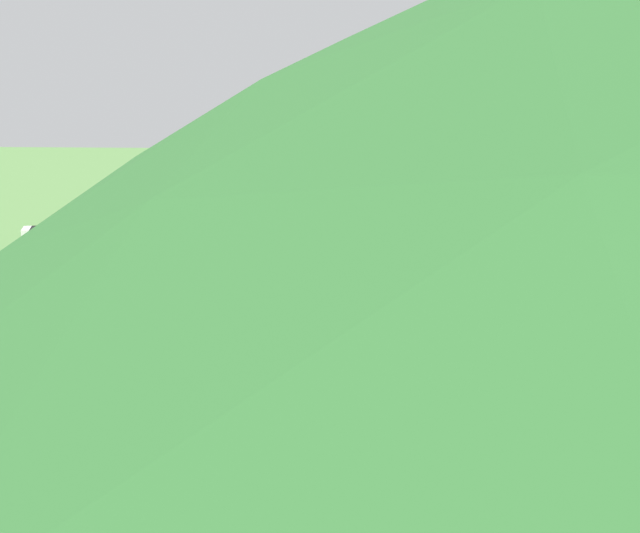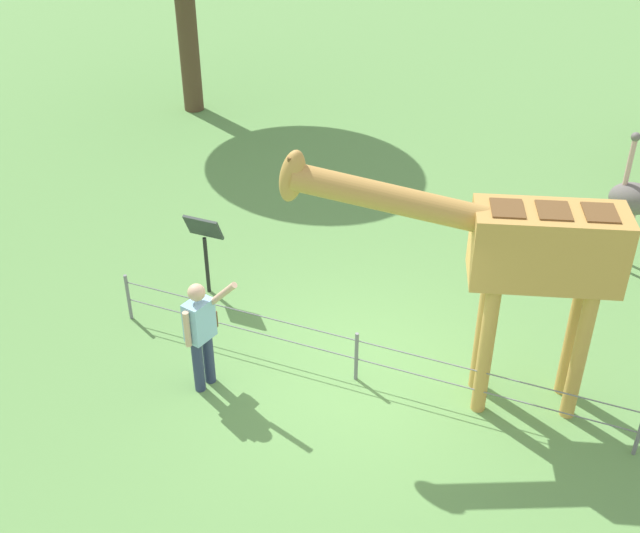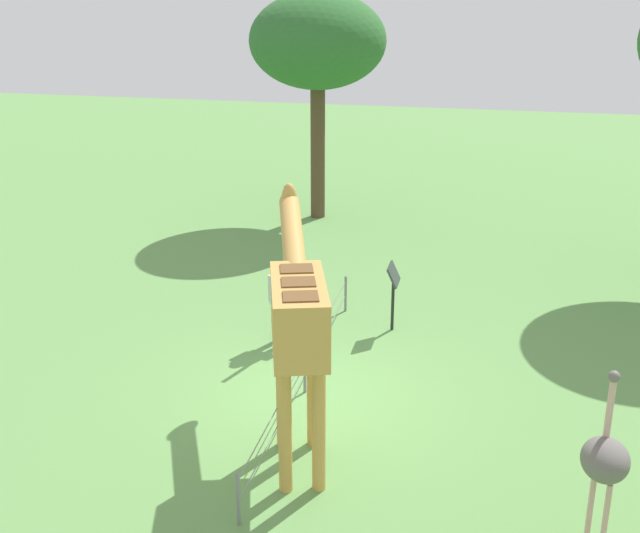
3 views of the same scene
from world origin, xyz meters
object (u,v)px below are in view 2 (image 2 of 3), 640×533
object	(u,v)px
giraffe	(515,253)
visitor	(201,330)
ostrich	(632,199)
info_sign	(204,238)

from	to	relation	value
giraffe	visitor	xyz separation A→B (m)	(3.51, 1.19, -1.29)
ostrich	giraffe	bearing A→B (deg)	73.61
visitor	info_sign	bearing A→B (deg)	-61.59
ostrich	info_sign	distance (m)	6.57
giraffe	ostrich	size ratio (longest dim) A/B	1.73
visitor	info_sign	world-z (taller)	visitor
giraffe	visitor	distance (m)	3.93
giraffe	visitor	bearing A→B (deg)	18.75
info_sign	giraffe	bearing A→B (deg)	171.08
giraffe	info_sign	size ratio (longest dim) A/B	2.96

